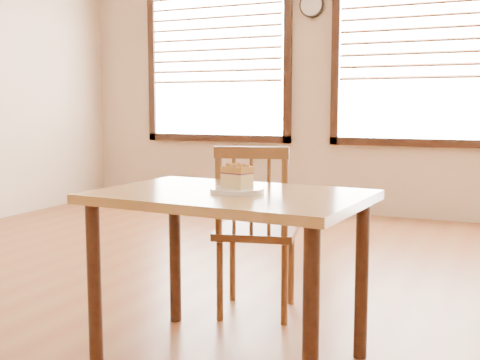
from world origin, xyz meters
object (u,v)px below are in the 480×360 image
object	(u,v)px
plate	(237,190)
cake_slice	(237,175)
wall_clock	(312,5)
cafe_table_main	(230,217)
cafe_chair_main	(256,229)

from	to	relation	value
plate	cake_slice	bearing A→B (deg)	-129.31
wall_clock	cake_slice	xyz separation A→B (m)	(0.88, -3.79, -1.33)
cafe_table_main	cake_slice	xyz separation A→B (m)	(0.03, 0.01, 0.18)
cafe_table_main	cafe_chair_main	world-z (taller)	cafe_chair_main
cake_slice	cafe_table_main	bearing A→B (deg)	-153.92
wall_clock	cafe_chair_main	distance (m)	3.68
wall_clock	cake_slice	distance (m)	4.11
wall_clock	cafe_table_main	world-z (taller)	wall_clock
wall_clock	cake_slice	size ratio (longest dim) A/B	1.94
wall_clock	cafe_chair_main	xyz separation A→B (m)	(0.72, -3.19, -1.68)
cafe_chair_main	wall_clock	bearing A→B (deg)	-90.87
cafe_chair_main	cafe_table_main	bearing A→B (deg)	88.60
cafe_table_main	cafe_chair_main	bearing A→B (deg)	105.97
wall_clock	plate	size ratio (longest dim) A/B	1.13
plate	cake_slice	xyz separation A→B (m)	(-0.00, -0.00, 0.07)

